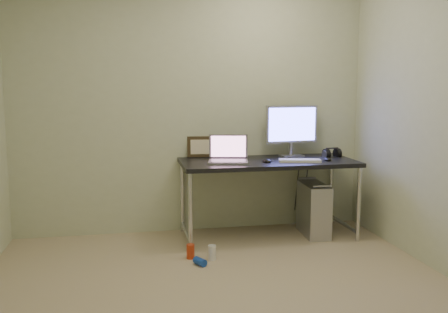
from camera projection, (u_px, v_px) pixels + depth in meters
The scene contains 17 objects.
floor at pixel (227, 301), 3.42m from camera, with size 3.50×3.50×0.00m, color tan.
wall_back at pixel (192, 107), 4.94m from camera, with size 3.50×0.02×2.50m, color beige.
desk at pixel (268, 168), 4.80m from camera, with size 1.67×0.73×0.75m.
tower_computer at pixel (314, 209), 4.90m from camera, with size 0.24×0.50×0.54m.
cable_a at pixel (297, 188), 5.22m from camera, with size 0.01×0.01×0.70m, color black.
cable_b at pixel (306, 190), 5.22m from camera, with size 0.01×0.01×0.72m, color black.
can_red at pixel (191, 251), 4.25m from camera, with size 0.07×0.07×0.12m, color red.
can_white at pixel (212, 252), 4.21m from camera, with size 0.07×0.07×0.13m, color white.
can_blue at pixel (200, 262), 4.08m from camera, with size 0.06×0.06×0.12m, color #1742B3.
laptop at pixel (228, 156), 4.68m from camera, with size 0.42×0.37×0.25m.
monitor at pixel (292, 127), 5.01m from camera, with size 0.55×0.18×0.52m.
keyboard at pixel (300, 161), 4.69m from camera, with size 0.39×0.13×0.02m, color silver.
mouse_right at pixel (328, 159), 4.77m from camera, with size 0.07×0.11×0.04m, color black.
mouse_left at pixel (267, 160), 4.67m from camera, with size 0.08×0.12×0.04m, color black.
headphones at pixel (332, 154), 5.01m from camera, with size 0.19×0.11×0.12m.
picture_frame at pixel (200, 147), 4.98m from camera, with size 0.26×0.03×0.21m, color black.
webcam at pixel (219, 149), 4.96m from camera, with size 0.04×0.03×0.11m.
Camera 1 is at (-0.65, -3.18, 1.47)m, focal length 40.00 mm.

